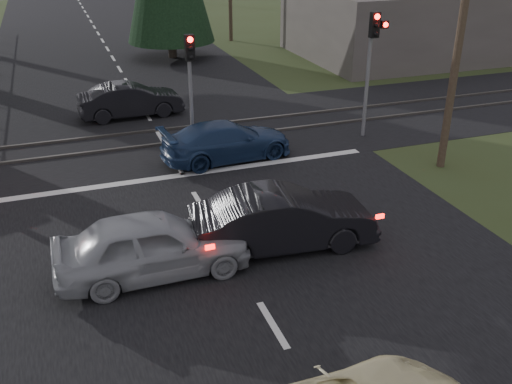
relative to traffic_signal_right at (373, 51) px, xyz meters
name	(u,v)px	position (x,y,z in m)	size (l,w,h in m)	color
ground	(273,325)	(-7.55, -9.47, -3.31)	(120.00, 120.00, 0.00)	#313C1B
road	(172,156)	(-7.55, 0.53, -3.31)	(14.00, 100.00, 0.01)	black
rail_corridor	(161,138)	(-7.55, 2.53, -3.31)	(120.00, 8.00, 0.01)	black
stop_line	(183,175)	(-7.55, -1.27, -3.30)	(13.00, 0.35, 0.00)	silver
rail_near	(165,144)	(-7.55, 1.73, -3.26)	(120.00, 0.12, 0.10)	#59544C
rail_far	(157,130)	(-7.55, 3.33, -3.26)	(120.00, 0.12, 0.10)	#59544C
traffic_signal_right	(373,51)	(0.00, 0.00, 0.00)	(0.68, 0.48, 4.70)	slate
traffic_signal_center	(191,72)	(-6.55, 1.20, -0.51)	(0.32, 0.48, 4.10)	slate
utility_pole_near	(462,24)	(0.95, -3.47, 1.41)	(1.80, 0.26, 9.00)	#4C3D2D
building_right	(416,21)	(10.45, 12.53, -1.31)	(14.00, 10.00, 4.00)	#59514C
dark_hatchback	(283,220)	(-6.15, -6.58, -2.54)	(1.64, 4.69, 1.55)	black
silver_car	(153,245)	(-9.49, -6.71, -2.54)	(1.83, 4.56, 1.55)	#93959A
blue_sedan	(227,141)	(-5.75, -0.38, -2.65)	(1.87, 4.61, 1.34)	navy
dark_car_far	(131,100)	(-8.18, 5.61, -2.60)	(1.51, 4.34, 1.43)	black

